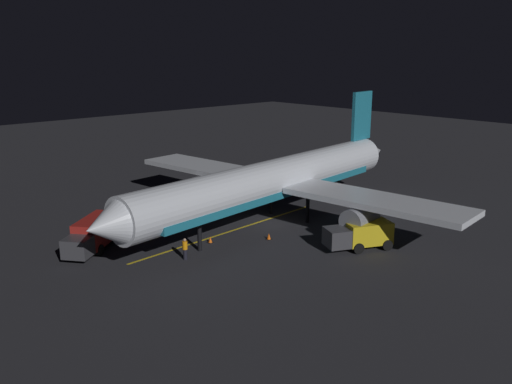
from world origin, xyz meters
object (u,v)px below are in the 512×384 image
(airliner, at_px, (276,181))
(ground_crew_worker, at_px, (185,249))
(traffic_cone_near_right, at_px, (203,218))
(catering_truck, at_px, (360,235))
(baggage_truck, at_px, (94,235))
(traffic_cone_under_wing, at_px, (269,237))
(traffic_cone_near_left, at_px, (210,240))

(airliner, relative_size, ground_crew_worker, 23.12)
(traffic_cone_near_right, bearing_deg, airliner, -137.91)
(airliner, relative_size, catering_truck, 6.86)
(baggage_truck, bearing_deg, airliner, -107.61)
(catering_truck, height_order, traffic_cone_under_wing, catering_truck)
(traffic_cone_near_right, xyz_separation_m, traffic_cone_under_wing, (-8.11, -0.93, 0.00))
(baggage_truck, relative_size, ground_crew_worker, 3.70)
(baggage_truck, xyz_separation_m, ground_crew_worker, (-6.83, -4.18, -0.43))
(airliner, height_order, traffic_cone_under_wing, airliner)
(airliner, relative_size, traffic_cone_under_wing, 73.15)
(catering_truck, relative_size, ground_crew_worker, 3.37)
(traffic_cone_under_wing, bearing_deg, ground_crew_worker, 81.81)
(catering_truck, height_order, ground_crew_worker, catering_truck)
(traffic_cone_near_left, relative_size, traffic_cone_near_right, 1.00)
(airliner, distance_m, baggage_truck, 17.03)
(baggage_truck, height_order, catering_truck, baggage_truck)
(catering_truck, distance_m, traffic_cone_under_wing, 7.87)
(traffic_cone_under_wing, bearing_deg, airliner, -52.42)
(ground_crew_worker, distance_m, traffic_cone_near_right, 9.98)
(ground_crew_worker, distance_m, traffic_cone_near_left, 4.21)
(ground_crew_worker, xyz_separation_m, traffic_cone_near_right, (6.96, -7.12, -0.64))
(airliner, xyz_separation_m, traffic_cone_under_wing, (-2.91, 3.78, -3.85))
(airliner, relative_size, baggage_truck, 6.25)
(catering_truck, xyz_separation_m, traffic_cone_under_wing, (6.78, 3.88, -0.92))
(ground_crew_worker, xyz_separation_m, traffic_cone_near_left, (1.66, -3.82, -0.64))
(ground_crew_worker, height_order, traffic_cone_under_wing, ground_crew_worker)
(ground_crew_worker, bearing_deg, catering_truck, -123.64)
(catering_truck, distance_m, traffic_cone_near_left, 12.60)
(catering_truck, bearing_deg, traffic_cone_near_left, 40.21)
(traffic_cone_near_left, distance_m, traffic_cone_under_wing, 5.08)
(traffic_cone_near_left, relative_size, traffic_cone_under_wing, 1.00)
(traffic_cone_near_right, bearing_deg, catering_truck, -162.10)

